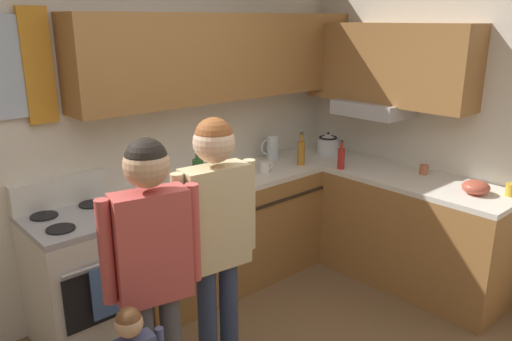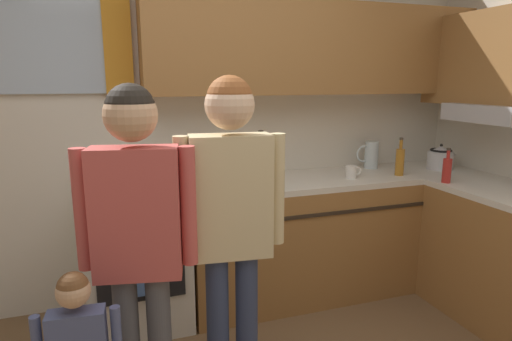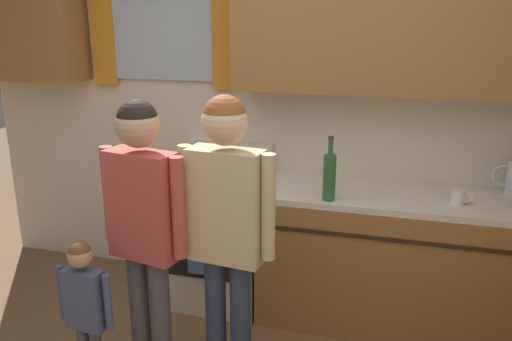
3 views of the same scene
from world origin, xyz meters
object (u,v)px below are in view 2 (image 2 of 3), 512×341
object	(u,v)px
water_pitcher	(371,155)
adult_holding_child	(137,227)
bottle_sauce_red	(447,170)
mug_ceramic_white	(351,172)
bottle_oil_amber	(400,161)
stovetop_kettle	(440,158)
adult_in_plaid	(231,209)
bottle_wine_green	(261,168)
stove_oven	(138,255)

from	to	relation	value
water_pitcher	adult_holding_child	distance (m)	2.24
bottle_sauce_red	mug_ceramic_white	bearing A→B (deg)	148.94
bottle_oil_amber	water_pitcher	bearing A→B (deg)	100.06
stovetop_kettle	mug_ceramic_white	bearing A→B (deg)	-176.19
adult_in_plaid	bottle_wine_green	bearing A→B (deg)	61.07
bottle_wine_green	water_pitcher	xyz separation A→B (m)	(1.09, 0.40, -0.04)
mug_ceramic_white	adult_in_plaid	world-z (taller)	adult_in_plaid
mug_ceramic_white	bottle_oil_amber	bearing A→B (deg)	-4.33
stove_oven	mug_ceramic_white	size ratio (longest dim) A/B	8.76
bottle_oil_amber	adult_holding_child	distance (m)	2.15
stove_oven	water_pitcher	bearing A→B (deg)	5.01
stove_oven	stovetop_kettle	xyz separation A→B (m)	(2.38, -0.05, 0.53)
water_pitcher	adult_holding_child	bearing A→B (deg)	-148.38
adult_holding_child	mug_ceramic_white	bearing A→B (deg)	29.84
bottle_sauce_red	adult_holding_child	distance (m)	2.20
mug_ceramic_white	stovetop_kettle	xyz separation A→B (m)	(0.85, 0.06, 0.05)
bottle_sauce_red	adult_in_plaid	bearing A→B (deg)	-163.10
mug_ceramic_white	water_pitcher	bearing A→B (deg)	38.99
bottle_oil_amber	adult_in_plaid	bearing A→B (deg)	-151.93
stove_oven	water_pitcher	distance (m)	1.95
stovetop_kettle	adult_in_plaid	world-z (taller)	adult_in_plaid
stovetop_kettle	water_pitcher	distance (m)	0.55
bottle_sauce_red	water_pitcher	world-z (taller)	bottle_sauce_red
bottle_sauce_red	stovetop_kettle	size ratio (longest dim) A/B	0.90
stove_oven	mug_ceramic_white	world-z (taller)	stove_oven
bottle_oil_amber	stovetop_kettle	world-z (taller)	bottle_oil_amber
stove_oven	stovetop_kettle	bearing A→B (deg)	-1.31
mug_ceramic_white	adult_holding_child	size ratio (longest dim) A/B	0.08
bottle_wine_green	stovetop_kettle	bearing A→B (deg)	6.46
stovetop_kettle	bottle_wine_green	bearing A→B (deg)	-173.54
mug_ceramic_white	adult_in_plaid	size ratio (longest dim) A/B	0.08
stove_oven	adult_holding_child	bearing A→B (deg)	-92.34
mug_ceramic_white	adult_holding_child	bearing A→B (deg)	-150.16
adult_holding_child	bottle_oil_amber	bearing A→B (deg)	23.93
bottle_oil_amber	mug_ceramic_white	world-z (taller)	bottle_oil_amber
bottle_oil_amber	bottle_wine_green	xyz separation A→B (m)	(-1.14, -0.09, 0.04)
bottle_wine_green	adult_holding_child	world-z (taller)	adult_holding_child
adult_holding_child	bottle_sauce_red	bearing A→B (deg)	14.92
stovetop_kettle	adult_in_plaid	xyz separation A→B (m)	(-2.00, -0.91, 0.03)
bottle_sauce_red	adult_holding_child	size ratio (longest dim) A/B	0.15
mug_ceramic_white	water_pitcher	world-z (taller)	water_pitcher
bottle_oil_amber	mug_ceramic_white	xyz separation A→B (m)	(-0.39, 0.03, -0.06)
stove_oven	adult_holding_child	world-z (taller)	adult_holding_child
stove_oven	adult_in_plaid	world-z (taller)	adult_in_plaid
bottle_oil_amber	adult_in_plaid	xyz separation A→B (m)	(-1.54, -0.82, 0.02)
adult_holding_child	adult_in_plaid	distance (m)	0.42
bottle_wine_green	water_pitcher	distance (m)	1.16
water_pitcher	mug_ceramic_white	bearing A→B (deg)	-141.01
mug_ceramic_white	stovetop_kettle	bearing A→B (deg)	3.81
stovetop_kettle	water_pitcher	xyz separation A→B (m)	(-0.51, 0.22, 0.02)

